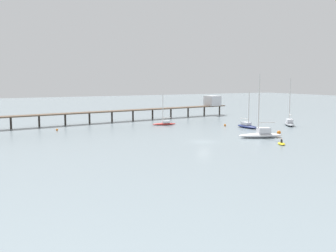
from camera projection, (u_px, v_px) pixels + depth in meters
name	position (u px, v px, depth m)	size (l,w,h in m)	color
ground_plane	(204.00, 142.00, 74.88)	(400.00, 400.00, 0.00)	gray
pier	(163.00, 107.00, 118.50)	(75.79, 12.33, 6.38)	brown
sailboat_navy	(247.00, 125.00, 95.92)	(2.12, 7.03, 8.86)	navy
sailboat_white	(261.00, 134.00, 80.11)	(9.38, 5.62, 12.89)	white
sailboat_red	(164.00, 123.00, 101.91)	(6.36, 3.00, 8.17)	red
sailboat_gray	(289.00, 123.00, 100.97)	(6.53, 7.72, 12.26)	gray
dinghy_yellow	(281.00, 143.00, 71.65)	(2.50, 2.95, 1.14)	yellow
mooring_buoy_mid	(57.00, 130.00, 90.53)	(0.52, 0.52, 0.52)	orange
mooring_buoy_near	(279.00, 133.00, 84.59)	(0.85, 0.85, 0.85)	orange
mooring_buoy_far	(225.00, 125.00, 99.46)	(0.55, 0.55, 0.55)	orange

